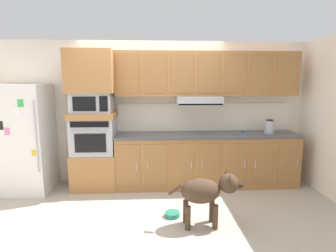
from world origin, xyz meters
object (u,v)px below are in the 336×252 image
at_px(dog, 207,191).
at_px(dog_food_bowl, 172,214).
at_px(built_in_oven, 94,136).
at_px(electric_kettle, 269,127).
at_px(refrigerator, 26,138).
at_px(microwave, 93,103).
at_px(screwdriver, 243,132).

xyz_separation_m(dog, dog_food_bowl, (-0.42, 0.24, -0.43)).
relative_size(built_in_oven, dog_food_bowl, 3.50).
xyz_separation_m(electric_kettle, dog_food_bowl, (-1.74, -1.07, -1.00)).
bearing_deg(refrigerator, dog_food_bowl, -24.01).
bearing_deg(electric_kettle, microwave, 179.09).
bearing_deg(dog, microwave, 138.42).
distance_m(electric_kettle, dog_food_bowl, 2.27).
distance_m(electric_kettle, dog, 1.95).
relative_size(electric_kettle, dog, 0.25).
height_order(microwave, dog_food_bowl, microwave).
xyz_separation_m(built_in_oven, screwdriver, (2.57, 0.05, 0.03)).
height_order(microwave, electric_kettle, microwave).
relative_size(microwave, electric_kettle, 2.68).
relative_size(screwdriver, dog_food_bowl, 0.84).
height_order(built_in_oven, dog_food_bowl, built_in_oven).
xyz_separation_m(microwave, screwdriver, (2.57, 0.05, -0.53)).
relative_size(refrigerator, built_in_oven, 2.51).
xyz_separation_m(built_in_oven, electric_kettle, (2.99, -0.05, 0.13)).
bearing_deg(dog_food_bowl, microwave, 138.24).
relative_size(refrigerator, screwdriver, 10.45).
bearing_deg(refrigerator, dog, -24.98).
relative_size(microwave, dog_food_bowl, 3.22).
relative_size(built_in_oven, dog, 0.73).
distance_m(built_in_oven, microwave, 0.56).
xyz_separation_m(microwave, dog_food_bowl, (1.25, -1.11, -1.43)).
height_order(screwdriver, electric_kettle, electric_kettle).
bearing_deg(built_in_oven, refrigerator, -176.48).
relative_size(refrigerator, electric_kettle, 7.33).
distance_m(refrigerator, microwave, 1.25).
bearing_deg(screwdriver, built_in_oven, -178.94).
bearing_deg(microwave, dog, -39.15).
xyz_separation_m(refrigerator, built_in_oven, (1.10, 0.07, 0.02)).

